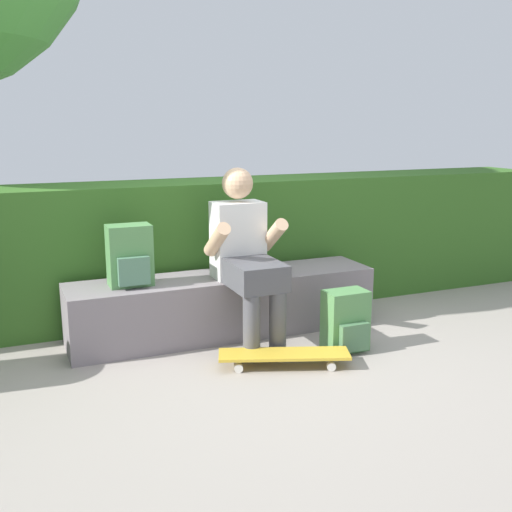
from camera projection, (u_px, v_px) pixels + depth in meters
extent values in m
plane|color=gray|center=(241.00, 348.00, 4.07)|extent=(24.00, 24.00, 0.00)
cube|color=slate|center=(224.00, 305.00, 4.32)|extent=(2.16, 0.47, 0.42)
cube|color=white|center=(238.00, 240.00, 4.18)|extent=(0.34, 0.22, 0.52)
sphere|color=#D8AD84|center=(238.00, 183.00, 4.10)|extent=(0.21, 0.21, 0.21)
cube|color=#4C4C51|center=(256.00, 275.00, 3.94)|extent=(0.32, 0.40, 0.17)
cylinder|color=#4C4C51|center=(252.00, 328.00, 3.84)|extent=(0.11, 0.11, 0.42)
cylinder|color=#4C4C51|center=(278.00, 324.00, 3.91)|extent=(0.11, 0.11, 0.42)
cylinder|color=#D8AD84|center=(217.00, 240.00, 3.97)|extent=(0.09, 0.33, 0.27)
cylinder|color=#D8AD84|center=(273.00, 235.00, 4.12)|extent=(0.09, 0.33, 0.27)
cube|color=gold|center=(284.00, 354.00, 3.75)|extent=(0.82, 0.47, 0.02)
cylinder|color=silver|center=(327.00, 357.00, 3.85)|extent=(0.06, 0.05, 0.05)
cylinder|color=silver|center=(331.00, 366.00, 3.70)|extent=(0.06, 0.05, 0.05)
cylinder|color=silver|center=(238.00, 359.00, 3.83)|extent=(0.06, 0.05, 0.05)
cylinder|color=silver|center=(239.00, 368.00, 3.68)|extent=(0.06, 0.05, 0.05)
cube|color=#51894C|center=(130.00, 255.00, 3.98)|extent=(0.28, 0.18, 0.40)
cube|color=#4F7C5F|center=(134.00, 271.00, 3.90)|extent=(0.20, 0.05, 0.18)
cube|color=#51894C|center=(345.00, 320.00, 4.02)|extent=(0.28, 0.18, 0.40)
cube|color=#4A764E|center=(354.00, 337.00, 3.93)|extent=(0.20, 0.05, 0.18)
cube|color=#326020|center=(188.00, 248.00, 4.76)|extent=(6.42, 0.58, 1.03)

